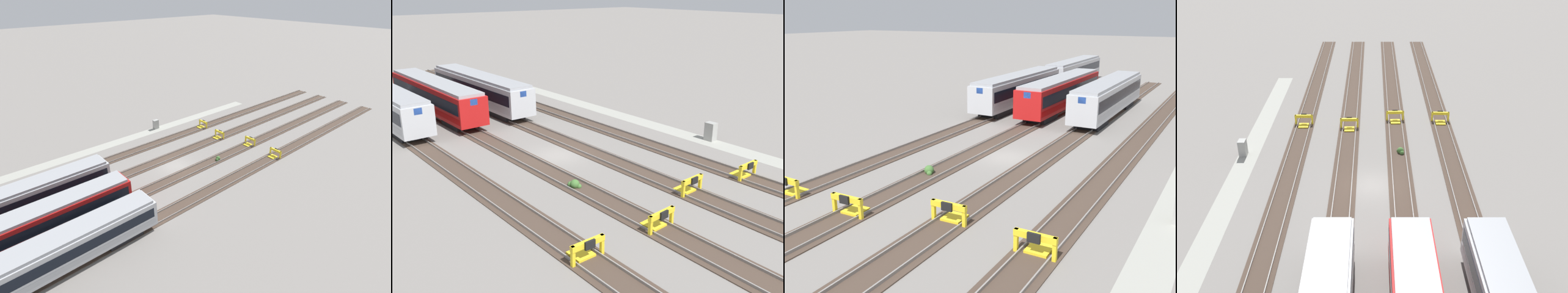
{
  "view_description": "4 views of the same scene",
  "coord_description": "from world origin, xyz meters",
  "views": [
    {
      "loc": [
        22.1,
        29.84,
        22.37
      ],
      "look_at": [
        -3.81,
        0.0,
        1.8
      ],
      "focal_mm": 28.0,
      "sensor_mm": 36.0,
      "label": 1
    },
    {
      "loc": [
        -27.93,
        19.89,
        12.77
      ],
      "look_at": [
        -3.81,
        0.0,
        1.8
      ],
      "focal_mm": 42.0,
      "sensor_mm": 36.0,
      "label": 2
    },
    {
      "loc": [
        -28.76,
        -14.39,
        10.18
      ],
      "look_at": [
        -3.81,
        0.0,
        1.8
      ],
      "focal_mm": 42.0,
      "sensor_mm": 36.0,
      "label": 3
    },
    {
      "loc": [
        33.48,
        0.04,
        22.23
      ],
      "look_at": [
        -3.81,
        0.0,
        1.8
      ],
      "focal_mm": 42.0,
      "sensor_mm": 36.0,
      "label": 4
    }
  ],
  "objects": [
    {
      "name": "bumper_stop_nearest_track",
      "position": [
        -11.97,
        -7.58,
        0.51
      ],
      "size": [
        1.35,
        2.0,
        1.22
      ],
      "color": "yellow",
      "rests_on": "ground"
    },
    {
      "name": "bumper_stop_middle_track",
      "position": [
        -13.0,
        2.54,
        0.51
      ],
      "size": [
        1.37,
        2.01,
        1.22
      ],
      "color": "yellow",
      "rests_on": "ground"
    },
    {
      "name": "rail_track_middle",
      "position": [
        0.0,
        2.53,
        0.04
      ],
      "size": [
        90.0,
        2.24,
        0.21
      ],
      "color": "#47382D",
      "rests_on": "ground"
    },
    {
      "name": "bumper_stop_far_inner_track",
      "position": [
        -12.76,
        7.57,
        0.51
      ],
      "size": [
        1.36,
        2.01,
        1.22
      ],
      "color": "yellow",
      "rests_on": "ground"
    },
    {
      "name": "bumper_stop_near_inner_track",
      "position": [
        -11.1,
        -2.52,
        0.51
      ],
      "size": [
        1.37,
        2.01,
        1.22
      ],
      "color": "yellow",
      "rests_on": "ground"
    },
    {
      "name": "rail_track_far_inner",
      "position": [
        0.0,
        7.58,
        0.04
      ],
      "size": [
        90.0,
        2.24,
        0.21
      ],
      "color": "#47382D",
      "rests_on": "ground"
    },
    {
      "name": "weed_clump",
      "position": [
        -5.74,
        2.76,
        0.24
      ],
      "size": [
        0.92,
        0.7,
        0.64
      ],
      "color": "#427033",
      "rests_on": "ground"
    },
    {
      "name": "ground_plane",
      "position": [
        0.0,
        0.0,
        0.0
      ],
      "size": [
        400.0,
        400.0,
        0.0
      ],
      "primitive_type": "plane",
      "color": "gray"
    },
    {
      "name": "service_walkway",
      "position": [
        0.0,
        -12.13,
        0.0
      ],
      "size": [
        54.0,
        2.0,
        0.01
      ],
      "primitive_type": "cube",
      "color": "#9E9E93",
      "rests_on": "ground"
    },
    {
      "name": "rail_track_nearest",
      "position": [
        0.0,
        -7.58,
        0.04
      ],
      "size": [
        90.0,
        2.24,
        0.21
      ],
      "color": "#47382D",
      "rests_on": "ground"
    },
    {
      "name": "electrical_cabinet",
      "position": [
        -5.38,
        -12.63,
        0.8
      ],
      "size": [
        0.9,
        0.73,
        1.6
      ],
      "color": "#9E9E99",
      "rests_on": "ground"
    },
    {
      "name": "rail_track_near_inner",
      "position": [
        0.0,
        -2.53,
        0.04
      ],
      "size": [
        90.0,
        2.24,
        0.21
      ],
      "color": "#47382D",
      "rests_on": "ground"
    }
  ]
}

